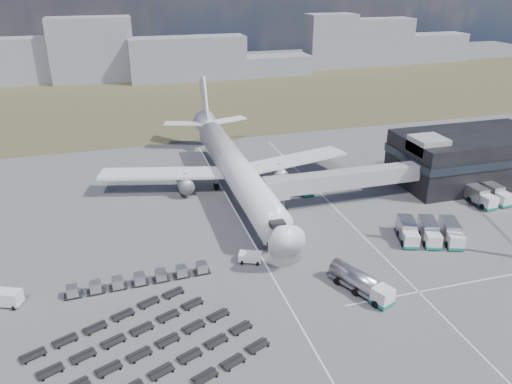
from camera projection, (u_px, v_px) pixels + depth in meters
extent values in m
plane|color=#565659|center=(288.00, 279.00, 70.88)|extent=(420.00, 420.00, 0.00)
cube|color=#453E29|center=(178.00, 101.00, 167.36)|extent=(420.00, 90.00, 0.01)
cube|color=silver|center=(265.00, 263.00, 74.76)|extent=(0.25, 110.00, 0.01)
cube|color=silver|center=(372.00, 246.00, 79.34)|extent=(0.25, 110.00, 0.01)
cube|color=silver|center=(475.00, 281.00, 70.23)|extent=(40.00, 0.25, 0.01)
cube|color=black|center=(470.00, 158.00, 102.13)|extent=(30.00, 16.00, 10.00)
cube|color=#262D38|center=(471.00, 152.00, 101.64)|extent=(30.40, 16.40, 1.60)
cube|color=#939399|center=(428.00, 145.00, 95.48)|extent=(6.00, 6.00, 3.00)
cube|color=#939399|center=(345.00, 179.00, 91.40)|extent=(29.80, 3.00, 3.00)
cube|color=#939399|center=(276.00, 188.00, 87.55)|extent=(4.00, 3.60, 3.40)
cylinder|color=slate|center=(283.00, 199.00, 89.40)|extent=(0.70, 0.70, 5.10)
cylinder|color=black|center=(283.00, 210.00, 90.26)|extent=(1.40, 0.90, 1.40)
cylinder|color=white|center=(236.00, 170.00, 95.04)|extent=(5.60, 48.00, 5.60)
cone|color=white|center=(281.00, 234.00, 71.79)|extent=(5.60, 5.00, 5.60)
cone|color=white|center=(208.00, 126.00, 119.27)|extent=(5.60, 8.00, 5.60)
cube|color=black|center=(277.00, 223.00, 73.22)|extent=(2.20, 2.00, 0.80)
cube|color=white|center=(165.00, 173.00, 96.60)|extent=(25.59, 11.38, 0.50)
cube|color=white|center=(291.00, 160.00, 103.22)|extent=(25.59, 11.38, 0.50)
cylinder|color=slate|center=(185.00, 183.00, 96.43)|extent=(3.00, 5.00, 3.00)
cylinder|color=slate|center=(278.00, 173.00, 101.27)|extent=(3.00, 5.00, 3.00)
cube|color=white|center=(183.00, 123.00, 119.46)|extent=(9.49, 5.63, 0.35)
cube|color=white|center=(228.00, 120.00, 122.26)|extent=(9.49, 5.63, 0.35)
cube|color=white|center=(204.00, 99.00, 119.58)|extent=(0.50, 9.06, 11.45)
cylinder|color=slate|center=(269.00, 241.00, 78.27)|extent=(0.50, 0.50, 2.50)
cylinder|color=slate|center=(216.00, 183.00, 99.38)|extent=(0.60, 0.60, 2.50)
cylinder|color=slate|center=(247.00, 180.00, 101.01)|extent=(0.60, 0.60, 2.50)
cylinder|color=black|center=(269.00, 245.00, 78.57)|extent=(0.50, 1.20, 1.20)
cube|color=gray|center=(50.00, 60.00, 192.64)|extent=(39.09, 12.00, 16.90)
cube|color=gray|center=(92.00, 50.00, 191.99)|extent=(30.93, 12.00, 24.09)
cube|color=gray|center=(188.00, 59.00, 196.13)|extent=(45.24, 12.00, 16.56)
cube|color=gray|center=(254.00, 66.00, 205.40)|extent=(47.70, 12.00, 7.80)
cube|color=gray|center=(330.00, 41.00, 219.40)|extent=(20.99, 12.00, 22.94)
cube|color=gray|center=(368.00, 42.00, 226.58)|extent=(40.57, 12.00, 20.34)
cube|color=gray|center=(427.00, 47.00, 237.96)|extent=(37.14, 12.00, 12.61)
cube|color=white|center=(383.00, 296.00, 64.74)|extent=(3.07, 3.07, 2.25)
cube|color=#157B69|center=(382.00, 302.00, 65.10)|extent=(3.20, 3.20, 0.49)
cylinder|color=#A5A5AA|center=(355.00, 277.00, 67.97)|extent=(5.07, 7.72, 2.45)
cube|color=slate|center=(354.00, 284.00, 68.43)|extent=(4.98, 7.68, 0.34)
cylinder|color=black|center=(362.00, 290.00, 67.49)|extent=(2.76, 1.97, 1.08)
cube|color=white|center=(250.00, 258.00, 74.65)|extent=(3.82, 3.04, 1.50)
cube|color=white|center=(5.00, 298.00, 64.81)|extent=(4.52, 3.32, 2.21)
cube|color=white|center=(305.00, 186.00, 97.90)|extent=(2.58, 5.46, 2.47)
cube|color=#157B69|center=(305.00, 190.00, 98.32)|extent=(2.68, 5.56, 0.40)
cube|color=white|center=(411.00, 240.00, 78.39)|extent=(2.94, 2.88, 2.23)
cube|color=#157B69|center=(410.00, 245.00, 78.74)|extent=(3.07, 3.01, 0.46)
cube|color=#A5A5AA|center=(406.00, 227.00, 81.45)|extent=(3.86, 5.20, 2.63)
cube|color=white|center=(433.00, 241.00, 78.19)|extent=(2.94, 2.88, 2.23)
cube|color=#157B69|center=(432.00, 245.00, 78.54)|extent=(3.07, 3.01, 0.46)
cube|color=#A5A5AA|center=(428.00, 228.00, 81.26)|extent=(3.86, 5.20, 2.63)
cube|color=white|center=(455.00, 241.00, 78.00)|extent=(2.94, 2.88, 2.23)
cube|color=#157B69|center=(455.00, 246.00, 78.35)|extent=(3.07, 3.01, 0.46)
cube|color=#A5A5AA|center=(449.00, 228.00, 81.06)|extent=(3.86, 5.20, 2.63)
cube|color=white|center=(489.00, 202.00, 91.00)|extent=(2.54, 2.44, 2.29)
cube|color=#157B69|center=(488.00, 207.00, 91.36)|extent=(2.65, 2.56, 0.47)
cube|color=#A5A5AA|center=(475.00, 193.00, 93.96)|extent=(2.81, 4.95, 2.71)
cube|color=white|center=(504.00, 200.00, 92.11)|extent=(2.54, 2.44, 2.29)
cube|color=#157B69|center=(503.00, 204.00, 92.47)|extent=(2.65, 2.56, 0.47)
cube|color=#A5A5AA|center=(490.00, 190.00, 95.07)|extent=(2.81, 4.95, 2.71)
cube|color=black|center=(73.00, 295.00, 66.75)|extent=(2.46, 1.59, 0.17)
cube|color=#A5A5AA|center=(72.00, 291.00, 66.43)|extent=(1.54, 1.54, 1.38)
cube|color=black|center=(96.00, 291.00, 67.63)|extent=(2.46, 1.59, 0.17)
cube|color=#A5A5AA|center=(95.00, 286.00, 67.31)|extent=(1.54, 1.54, 1.38)
cube|color=black|center=(118.00, 287.00, 68.51)|extent=(2.46, 1.59, 0.17)
cube|color=#A5A5AA|center=(118.00, 282.00, 68.19)|extent=(1.54, 1.54, 1.38)
cube|color=black|center=(140.00, 283.00, 69.38)|extent=(2.46, 1.59, 0.17)
cube|color=#A5A5AA|center=(139.00, 278.00, 69.06)|extent=(1.54, 1.54, 1.38)
cube|color=black|center=(161.00, 279.00, 70.26)|extent=(2.46, 1.59, 0.17)
cube|color=#A5A5AA|center=(161.00, 275.00, 69.94)|extent=(1.54, 1.54, 1.38)
cube|color=black|center=(182.00, 275.00, 71.14)|extent=(2.46, 1.59, 0.17)
cube|color=#A5A5AA|center=(181.00, 271.00, 70.82)|extent=(1.54, 1.54, 1.38)
cube|color=black|center=(202.00, 272.00, 72.01)|extent=(2.46, 1.59, 0.17)
cube|color=#A5A5AA|center=(202.00, 267.00, 71.70)|extent=(1.54, 1.54, 1.38)
cube|color=black|center=(157.00, 373.00, 53.86)|extent=(24.19, 11.82, 0.67)
cube|color=black|center=(139.00, 354.00, 56.56)|extent=(24.19, 11.82, 0.67)
cube|color=black|center=(123.00, 336.00, 59.27)|extent=(20.81, 10.31, 0.67)
cube|color=black|center=(109.00, 320.00, 61.97)|extent=(20.81, 10.31, 0.67)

